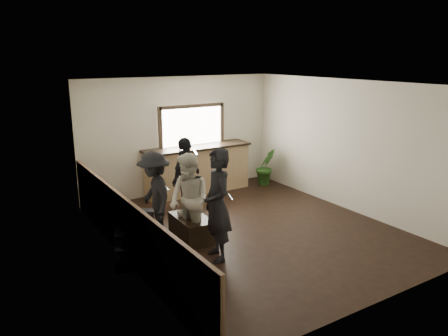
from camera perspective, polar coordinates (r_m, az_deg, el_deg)
ground at (r=8.55m, az=3.53°, el=-8.09°), size 5.00×6.00×0.01m
room_shell at (r=7.70m, az=-0.77°, el=0.88°), size 5.01×6.01×2.80m
bar_counter at (r=10.67m, az=-3.50°, el=0.19°), size 2.70×0.68×2.13m
sofa at (r=7.86m, az=-11.34°, el=-8.30°), size 1.30×2.01×0.55m
coffee_table at (r=8.10m, az=-4.26°, el=-7.81°), size 0.57×0.97×0.42m
cup_a at (r=8.06m, az=-5.67°, el=-5.94°), size 0.18×0.18×0.11m
cup_b at (r=7.89m, az=-3.29°, el=-6.45°), size 0.13×0.13×0.08m
potted_plant at (r=11.35m, az=5.47°, el=0.19°), size 0.57×0.48×0.96m
person_a at (r=7.08m, az=-0.87°, el=-4.87°), size 0.57×0.76×1.87m
person_b at (r=7.64m, az=-4.57°, el=-4.27°), size 0.79×0.93×1.66m
person_c at (r=8.00m, az=-9.05°, el=-3.61°), size 0.74×1.13×1.64m
person_d at (r=9.02m, az=-4.96°, el=-1.23°), size 1.05×0.88×1.68m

